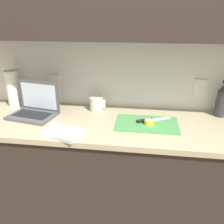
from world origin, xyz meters
TOP-DOWN VIEW (x-y plane):
  - ground_plane at (0.00, 0.00)m, footprint 12.00×12.00m
  - wall_back at (0.00, 0.23)m, footprint 5.20×0.38m
  - counter_unit at (-0.02, 0.00)m, footprint 2.59×0.61m
  - laptop at (-0.42, 0.05)m, footprint 0.35×0.27m
  - cutting_board at (0.37, 0.00)m, footprint 0.41×0.26m
  - knife at (0.38, 0.03)m, footprint 0.23×0.15m
  - lemon_half_cut at (0.38, -0.02)m, footprint 0.06×0.06m
  - bottle_green_soda at (0.88, 0.22)m, footprint 0.08×0.08m
  - measuring_cup at (-0.01, 0.20)m, footprint 0.12×0.10m
  - paper_towel_roll at (-0.67, 0.22)m, footprint 0.11×0.11m
  - dish_towel at (-0.13, -0.22)m, footprint 0.25×0.21m

SIDE VIEW (x-z plane):
  - ground_plane at x=0.00m, z-range 0.00..0.00m
  - counter_unit at x=-0.02m, z-range 0.01..0.91m
  - cutting_board at x=0.37m, z-range 0.90..0.91m
  - dish_towel at x=-0.13m, z-range 0.90..0.92m
  - knife at x=0.38m, z-range 0.91..0.93m
  - lemon_half_cut at x=0.38m, z-range 0.91..0.94m
  - measuring_cup at x=-0.01m, z-range 0.90..1.00m
  - laptop at x=-0.42m, z-range 0.84..1.07m
  - bottle_green_soda at x=0.88m, z-range 0.89..1.15m
  - paper_towel_roll at x=-0.67m, z-range 0.90..1.18m
  - wall_back at x=0.00m, z-range 0.26..2.86m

